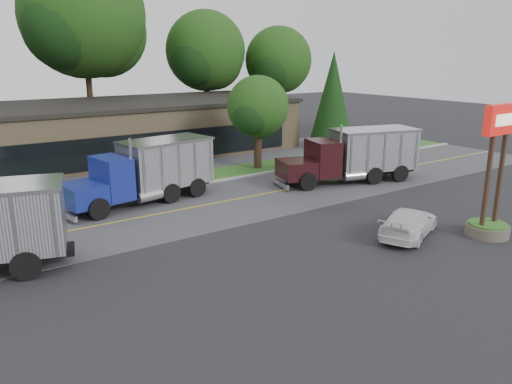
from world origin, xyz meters
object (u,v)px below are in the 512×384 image
(bilo_sign, at_px, (492,193))
(rally_car, at_px, (409,222))
(dump_truck_blue, at_px, (148,170))
(dump_truck_maroon, at_px, (356,154))

(bilo_sign, relative_size, rally_car, 1.35)
(bilo_sign, relative_size, dump_truck_blue, 0.68)
(dump_truck_maroon, height_order, rally_car, dump_truck_maroon)
(bilo_sign, xyz_separation_m, dump_truck_maroon, (2.45, 10.68, -0.21))
(dump_truck_blue, bearing_deg, rally_car, 112.88)
(dump_truck_blue, distance_m, dump_truck_maroon, 13.28)
(dump_truck_maroon, distance_m, rally_car, 10.29)
(dump_truck_blue, relative_size, dump_truck_maroon, 0.93)
(bilo_sign, height_order, rally_car, bilo_sign)
(rally_car, bearing_deg, bilo_sign, -147.04)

